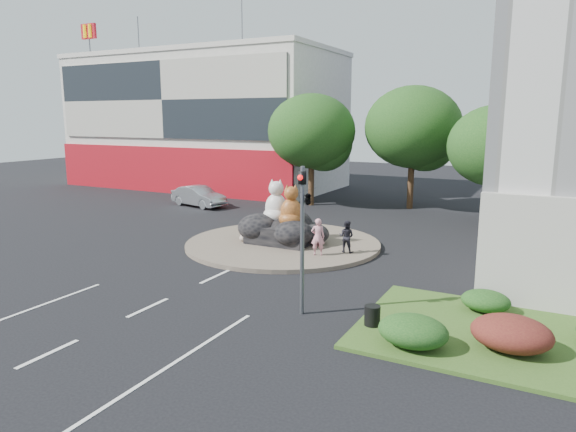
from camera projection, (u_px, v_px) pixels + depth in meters
name	position (u px, v px, depth m)	size (l,w,h in m)	color
ground	(148.00, 308.00, 17.88)	(120.00, 120.00, 0.00)	black
roundabout_island	(283.00, 244.00, 26.56)	(10.00, 10.00, 0.20)	brown
rock_plinth	(283.00, 233.00, 26.46)	(3.20, 2.60, 0.90)	black
shophouse_block	(205.00, 121.00, 49.18)	(25.20, 12.30, 17.40)	silver
grass_verge	(531.00, 342.00, 15.03)	(10.00, 6.00, 0.12)	#30501A
tree_left	(313.00, 135.00, 37.87)	(6.46, 6.46, 8.27)	#382314
tree_mid	(414.00, 131.00, 36.38)	(6.84, 6.84, 8.76)	#382314
tree_right	(498.00, 150.00, 30.35)	(5.70, 5.70, 7.30)	#382314
hedge_near_green	(413.00, 331.00, 14.55)	(2.00, 1.60, 0.90)	#143D13
hedge_red	(511.00, 333.00, 14.28)	(2.20, 1.76, 0.99)	#4C1415
hedge_back_green	(486.00, 301.00, 17.20)	(1.60, 1.28, 0.72)	#143D13
traffic_light	(305.00, 209.00, 16.62)	(0.44, 1.24, 5.00)	#595B60
street_lamp	(575.00, 174.00, 18.16)	(2.34, 0.22, 8.06)	#595B60
cat_white	(276.00, 201.00, 26.76)	(1.38, 1.19, 2.29)	silver
cat_tabby	(291.00, 205.00, 25.88)	(1.28, 1.11, 2.14)	#BB4F27
kitten_calico	(245.00, 232.00, 26.59)	(0.58, 0.50, 0.96)	silver
kitten_white	(297.00, 242.00, 24.94)	(0.42, 0.37, 0.70)	white
pedestrian_pink	(318.00, 237.00, 23.81)	(0.64, 0.42, 1.75)	#CE8591
pedestrian_dark	(346.00, 236.00, 24.34)	(0.75, 0.58, 1.54)	black
parked_car	(199.00, 196.00, 38.10)	(1.61, 4.63, 1.53)	#A7ABAF
litter_bin	(372.00, 315.00, 16.04)	(0.50, 0.50, 0.63)	black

